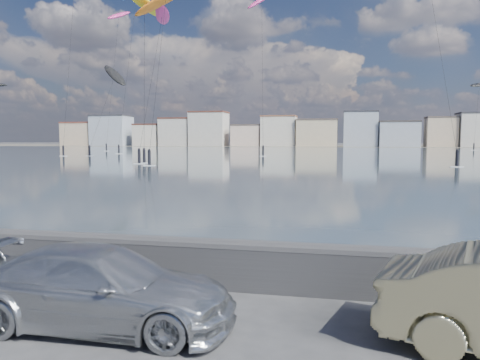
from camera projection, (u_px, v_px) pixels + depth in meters
name	position (u px, v px, depth m)	size (l,w,h in m)	color
ground	(126.00, 338.00, 7.42)	(700.00, 700.00, 0.00)	#333335
bay_water	(324.00, 154.00, 96.55)	(500.00, 177.00, 0.00)	#384B54
far_shore_strip	(332.00, 146.00, 202.23)	(500.00, 60.00, 0.00)	#4C473D
seawall	(182.00, 260.00, 10.00)	(400.00, 0.36, 1.08)	#28282B
far_buildings	(335.00, 132.00, 187.79)	(240.79, 13.26, 14.60)	#CCB293
car_silver	(100.00, 287.00, 7.86)	(1.87, 4.60, 1.34)	silver
kitesurfer_0	(162.00, 18.00, 69.20)	(4.78, 17.17, 22.45)	#E5338C
kitesurfer_3	(115.00, 76.00, 95.96)	(8.47, 16.60, 19.04)	black
kitesurfer_5	(479.00, 86.00, 132.34)	(7.30, 10.86, 19.69)	black
kitesurfer_8	(145.00, 6.00, 66.86)	(6.10, 12.92, 24.00)	yellow
kitesurfer_13	(119.00, 16.00, 122.36)	(4.07, 11.99, 37.90)	#E5338C
kitesurfer_14	(262.00, 2.00, 94.99)	(6.89, 17.46, 34.23)	#E5338C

